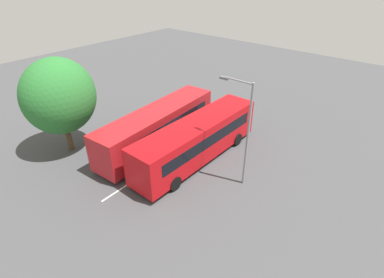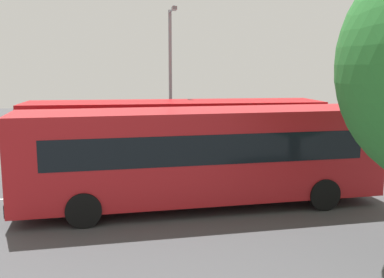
% 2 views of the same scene
% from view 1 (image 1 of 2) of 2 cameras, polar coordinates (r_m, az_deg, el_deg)
% --- Properties ---
extents(ground_plane, '(70.46, 70.46, 0.00)m').
position_cam_1_polar(ground_plane, '(23.79, -2.69, -2.42)').
color(ground_plane, '#424244').
extents(bus_far_left, '(11.51, 2.69, 3.13)m').
position_cam_1_polar(bus_far_left, '(22.06, 1.01, 0.02)').
color(bus_far_left, '#B70C11').
rests_on(bus_far_left, ground).
extents(bus_center_left, '(11.65, 3.39, 3.13)m').
position_cam_1_polar(bus_center_left, '(23.91, -6.45, 2.42)').
color(bus_center_left, '#AD191E').
rests_on(bus_center_left, ground).
extents(pedestrian, '(0.45, 0.45, 1.79)m').
position_cam_1_polar(pedestrian, '(28.65, 8.37, 5.78)').
color(pedestrian, '#232833').
rests_on(pedestrian, ground).
extents(street_lamp, '(0.20, 2.34, 7.09)m').
position_cam_1_polar(street_lamp, '(18.78, 9.98, 1.97)').
color(street_lamp, gray).
rests_on(street_lamp, ground).
extents(depot_tree, '(5.34, 4.81, 7.30)m').
position_cam_1_polar(depot_tree, '(24.04, -23.74, 7.34)').
color(depot_tree, '#4C3823').
rests_on(depot_tree, ground).
extents(lane_stripe_outer_left, '(14.52, 0.55, 0.01)m').
position_cam_1_polar(lane_stripe_outer_left, '(23.78, -2.69, -2.41)').
color(lane_stripe_outer_left, silver).
rests_on(lane_stripe_outer_left, ground).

